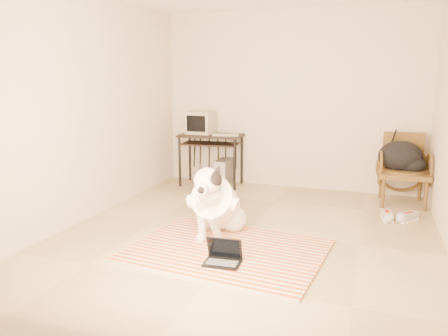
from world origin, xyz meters
The scene contains 15 objects.
floor centered at (0.00, 0.00, 0.00)m, with size 4.50×4.50×0.00m, color tan.
wall_back centered at (0.00, 2.25, 1.35)m, with size 4.50×4.50×0.00m, color beige.
wall_front centered at (0.00, -2.25, 1.35)m, with size 4.50×4.50×0.00m, color beige.
wall_left centered at (-2.00, 0.00, 1.35)m, with size 4.50×4.50×0.00m, color beige.
rug centered at (-0.06, -0.60, 0.01)m, with size 1.99×1.60×0.02m.
dog centered at (-0.31, -0.23, 0.35)m, with size 0.59×1.21×0.88m.
laptop centered at (0.01, -0.92, 0.08)m, with size 0.35×0.26×0.23m.
computer_desk centered at (-1.20, 1.93, 0.70)m, with size 1.01×0.60×0.82m.
crt_monitor centered at (-1.39, 1.99, 0.99)m, with size 0.40×0.39×0.35m.
desk_keyboard centered at (-0.92, 1.87, 0.83)m, with size 0.39×0.14×0.03m, color tan.
pc_tower centered at (-1.00, 1.99, 0.21)m, with size 0.20×0.46×0.42m.
rattan_chair centered at (1.65, 1.82, 0.48)m, with size 0.66×0.64×0.95m.
backpack centered at (1.62, 1.79, 0.64)m, with size 0.61×0.48×0.43m.
sneaker_left centered at (1.46, 0.99, 0.04)m, with size 0.15×0.29×0.10m.
sneaker_right centered at (1.69, 1.01, 0.05)m, with size 0.28×0.31×0.10m.
Camera 1 is at (1.25, -4.46, 1.68)m, focal length 35.00 mm.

